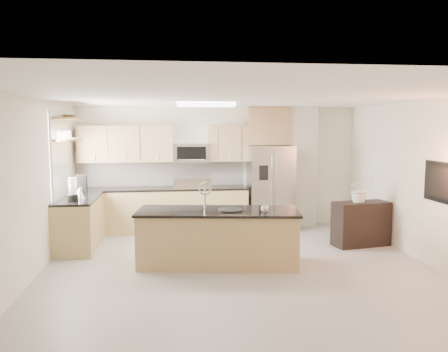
{
  "coord_description": "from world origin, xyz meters",
  "views": [
    {
      "loc": [
        -1.01,
        -6.13,
        2.18
      ],
      "look_at": [
        -0.11,
        1.3,
        1.33
      ],
      "focal_mm": 35.0,
      "sensor_mm": 36.0,
      "label": 1
    }
  ],
  "objects": [
    {
      "name": "floor",
      "position": [
        0.0,
        0.0,
        0.0
      ],
      "size": [
        6.5,
        6.5,
        0.0
      ],
      "primitive_type": "plane",
      "color": "#A39F9B",
      "rests_on": "ground"
    },
    {
      "name": "ceiling",
      "position": [
        0.0,
        0.0,
        2.6
      ],
      "size": [
        6.0,
        6.5,
        0.02
      ],
      "primitive_type": "cube",
      "color": "white",
      "rests_on": "wall_back"
    },
    {
      "name": "wall_back",
      "position": [
        0.0,
        3.25,
        1.3
      ],
      "size": [
        6.0,
        0.02,
        2.6
      ],
      "primitive_type": "cube",
      "color": "white",
      "rests_on": "floor"
    },
    {
      "name": "wall_front",
      "position": [
        0.0,
        -3.25,
        1.3
      ],
      "size": [
        6.0,
        0.02,
        2.6
      ],
      "primitive_type": "cube",
      "color": "white",
      "rests_on": "floor"
    },
    {
      "name": "wall_left",
      "position": [
        -3.0,
        0.0,
        1.3
      ],
      "size": [
        0.02,
        6.5,
        2.6
      ],
      "primitive_type": "cube",
      "color": "white",
      "rests_on": "floor"
    },
    {
      "name": "wall_right",
      "position": [
        3.0,
        0.0,
        1.3
      ],
      "size": [
        0.02,
        6.5,
        2.6
      ],
      "primitive_type": "cube",
      "color": "white",
      "rests_on": "floor"
    },
    {
      "name": "back_counter",
      "position": [
        -1.23,
        2.93,
        0.47
      ],
      "size": [
        3.55,
        0.66,
        1.44
      ],
      "color": "tan",
      "rests_on": "floor"
    },
    {
      "name": "left_counter",
      "position": [
        -2.67,
        1.85,
        0.46
      ],
      "size": [
        0.66,
        1.5,
        0.92
      ],
      "color": "tan",
      "rests_on": "floor"
    },
    {
      "name": "range",
      "position": [
        -0.6,
        2.92,
        0.47
      ],
      "size": [
        0.76,
        0.64,
        1.14
      ],
      "color": "black",
      "rests_on": "floor"
    },
    {
      "name": "upper_cabinets",
      "position": [
        -1.3,
        3.09,
        1.83
      ],
      "size": [
        3.5,
        0.33,
        0.75
      ],
      "color": "tan",
      "rests_on": "wall_back"
    },
    {
      "name": "microwave",
      "position": [
        -0.6,
        3.04,
        1.63
      ],
      "size": [
        0.76,
        0.4,
        0.4
      ],
      "color": "#ADADB0",
      "rests_on": "upper_cabinets"
    },
    {
      "name": "refrigerator",
      "position": [
        1.06,
        2.87,
        0.89
      ],
      "size": [
        0.92,
        0.78,
        1.78
      ],
      "color": "#ADADB0",
      "rests_on": "floor"
    },
    {
      "name": "partition_column",
      "position": [
        1.82,
        3.1,
        1.3
      ],
      "size": [
        0.6,
        0.3,
        2.6
      ],
      "primitive_type": "cube",
      "color": "beige",
      "rests_on": "floor"
    },
    {
      "name": "window",
      "position": [
        -2.98,
        1.85,
        1.65
      ],
      "size": [
        0.04,
        1.15,
        1.65
      ],
      "color": "white",
      "rests_on": "wall_left"
    },
    {
      "name": "shelf_lower",
      "position": [
        -2.85,
        1.95,
        1.95
      ],
      "size": [
        0.3,
        1.2,
        0.04
      ],
      "primitive_type": "cube",
      "color": "olive",
      "rests_on": "wall_left"
    },
    {
      "name": "shelf_upper",
      "position": [
        -2.85,
        1.95,
        2.32
      ],
      "size": [
        0.3,
        1.2,
        0.04
      ],
      "primitive_type": "cube",
      "color": "olive",
      "rests_on": "wall_left"
    },
    {
      "name": "ceiling_fixture",
      "position": [
        -0.4,
        1.6,
        2.56
      ],
      "size": [
        1.0,
        0.5,
        0.06
      ],
      "primitive_type": "cube",
      "color": "white",
      "rests_on": "ceiling"
    },
    {
      "name": "island",
      "position": [
        -0.3,
        0.59,
        0.44
      ],
      "size": [
        2.63,
        1.25,
        1.3
      ],
      "rotation": [
        0.0,
        0.0,
        -0.14
      ],
      "color": "tan",
      "rests_on": "floor"
    },
    {
      "name": "credenza",
      "position": [
        2.43,
        1.37,
        0.41
      ],
      "size": [
        1.07,
        0.59,
        0.81
      ],
      "primitive_type": "cube",
      "rotation": [
        0.0,
        0.0,
        0.17
      ],
      "color": "black",
      "rests_on": "floor"
    },
    {
      "name": "cup",
      "position": [
        0.4,
        0.34,
        0.92
      ],
      "size": [
        0.12,
        0.12,
        0.1
      ],
      "primitive_type": "imported",
      "rotation": [
        0.0,
        0.0,
        0.0
      ],
      "color": "white",
      "rests_on": "island"
    },
    {
      "name": "platter",
      "position": [
        -0.11,
        0.54,
        0.89
      ],
      "size": [
        0.49,
        0.49,
        0.02
      ],
      "primitive_type": "cylinder",
      "rotation": [
        0.0,
        0.0,
        -0.31
      ],
      "color": "black",
      "rests_on": "island"
    },
    {
      "name": "blender",
      "position": [
        -2.67,
        1.41,
        1.1
      ],
      "size": [
        0.18,
        0.18,
        0.41
      ],
      "color": "black",
      "rests_on": "left_counter"
    },
    {
      "name": "kettle",
      "position": [
        -2.62,
        1.71,
        1.03
      ],
      "size": [
        0.19,
        0.19,
        0.24
      ],
      "color": "#ADADB0",
      "rests_on": "left_counter"
    },
    {
      "name": "coffee_maker",
      "position": [
        -2.7,
        2.26,
        1.09
      ],
      "size": [
        0.21,
        0.24,
        0.35
      ],
      "color": "black",
      "rests_on": "left_counter"
    },
    {
      "name": "bowl",
      "position": [
        -2.85,
        2.19,
        2.38
      ],
      "size": [
        0.35,
        0.35,
        0.08
      ],
      "primitive_type": "imported",
      "rotation": [
        0.0,
        0.0,
        0.08
      ],
      "color": "#ADADB0",
      "rests_on": "shelf_upper"
    },
    {
      "name": "flower_vase",
      "position": [
        2.38,
        1.37,
        1.17
      ],
      "size": [
        0.68,
        0.6,
        0.72
      ],
      "primitive_type": "imported",
      "rotation": [
        0.0,
        0.0,
        0.05
      ],
      "color": "white",
      "rests_on": "credenza"
    },
    {
      "name": "television",
      "position": [
        2.91,
        -0.2,
        1.35
      ],
      "size": [
        0.14,
        1.08,
        0.62
      ],
      "primitive_type": "imported",
      "rotation": [
        0.0,
        0.0,
        1.57
      ],
      "color": "black",
      "rests_on": "wall_right"
    }
  ]
}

